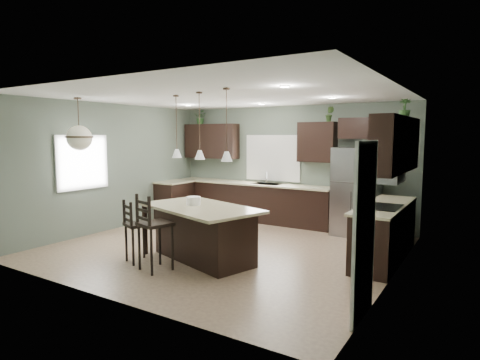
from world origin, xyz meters
name	(u,v)px	position (x,y,z in m)	size (l,w,h in m)	color
ground	(224,248)	(0.00, 0.00, 0.00)	(6.00, 6.00, 0.00)	#9E8466
pantry_door	(364,231)	(2.98, -1.55, 1.02)	(0.04, 0.82, 2.04)	white
window_back	(273,158)	(-0.40, 2.73, 1.55)	(1.35, 0.02, 1.00)	white
window_left	(82,162)	(-2.98, -0.80, 1.55)	(0.02, 1.10, 1.00)	white
left_return_cabs	(175,200)	(-2.70, 1.70, 0.45)	(0.60, 0.90, 0.90)	black
left_return_countertop	(175,182)	(-2.68, 1.70, 0.92)	(0.66, 0.96, 0.04)	beige
back_lower_cabs	(251,202)	(-0.85, 2.45, 0.45)	(4.20, 0.60, 0.90)	black
back_countertop	(251,183)	(-0.85, 2.43, 0.92)	(4.20, 0.66, 0.04)	beige
sink_inset	(267,184)	(-0.40, 2.43, 0.94)	(0.70, 0.45, 0.01)	gray
faucet	(266,178)	(-0.40, 2.40, 1.08)	(0.02, 0.02, 0.28)	silver
back_upper_left	(211,141)	(-2.15, 2.58, 1.95)	(1.55, 0.34, 0.90)	black
back_upper_right	(317,142)	(0.80, 2.58, 1.95)	(0.85, 0.34, 0.90)	black
fridge_header	(365,128)	(1.85, 2.58, 2.25)	(1.05, 0.34, 0.45)	black
right_lower_cabs	(385,233)	(2.70, 0.87, 0.45)	(0.60, 2.35, 0.90)	black
right_countertop	(385,206)	(2.68, 0.87, 0.92)	(0.66, 2.35, 0.04)	beige
cooktop	(381,207)	(2.68, 0.60, 0.94)	(0.58, 0.75, 0.02)	black
wall_oven_front	(362,234)	(2.40, 0.60, 0.45)	(0.01, 0.72, 0.60)	gray
right_upper_cabs	(397,144)	(2.83, 0.87, 1.95)	(0.34, 2.35, 0.90)	black
microwave	(389,170)	(2.78, 0.60, 1.55)	(0.40, 0.75, 0.40)	gray
refrigerator	(356,192)	(1.80, 2.29, 0.93)	(0.90, 0.74, 1.85)	gray
kitchen_island	(201,234)	(0.10, -0.85, 0.46)	(2.07, 1.18, 0.92)	black
serving_dish	(193,201)	(-0.09, -0.79, 0.99)	(0.24, 0.24, 0.14)	white
bar_stool_left	(138,231)	(-0.73, -1.45, 0.52)	(0.39, 0.39, 1.04)	black
bar_stool_center	(155,232)	(-0.20, -1.60, 0.60)	(0.45, 0.45, 1.21)	black
pendant_left	(176,127)	(-0.57, -0.64, 2.25)	(0.17, 0.17, 1.10)	silver
pendant_center	(199,126)	(0.10, -0.85, 2.25)	(0.17, 0.17, 1.10)	silver
pendant_right	(227,125)	(0.77, -1.05, 2.25)	(0.17, 0.17, 1.10)	white
chandelier	(79,124)	(-2.40, -1.27, 2.31)	(0.50, 0.50, 0.98)	#F1ECC5
plant_back_left	(201,117)	(-2.48, 2.55, 2.58)	(0.33, 0.28, 0.36)	#275023
plant_back_right	(330,114)	(1.09, 2.55, 2.57)	(0.18, 0.15, 0.33)	#355525
plant_right_wall	(405,108)	(2.80, 1.60, 2.58)	(0.20, 0.20, 0.35)	#2F5726
room_shell	(224,157)	(0.00, 0.00, 1.70)	(6.00, 6.00, 6.00)	#5D6B5D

